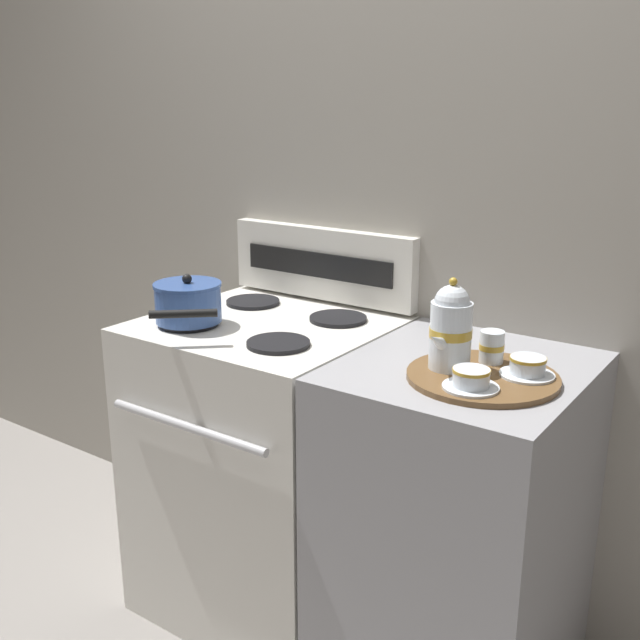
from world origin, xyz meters
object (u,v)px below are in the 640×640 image
Objects in this scene: stove at (268,466)px; teacup_left at (471,379)px; teacup_right at (528,367)px; serving_tray at (482,377)px; creamer_jug at (492,347)px; saucepan at (188,302)px; teapot at (451,327)px.

teacup_left reaches higher than stove.
serving_tray is at bearing -151.60° from teacup_right.
serving_tray is at bearing -78.70° from creamer_jug.
creamer_jug is at bearing 11.21° from saucepan.
teacup_right is at bearing 28.40° from serving_tray.
stove is 7.47× the size of teacup_right.
teapot reaches higher than teacup_right.
saucepan is at bearing -172.48° from teacup_right.
saucepan is 0.97m from teacup_right.
serving_tray is 0.10m from creamer_jug.
saucepan is 0.87m from serving_tray.
saucepan reaches higher than stove.
serving_tray is 2.80× the size of teacup_left.
creamer_jug is (-0.11, 0.04, 0.02)m from teacup_right.
creamer_jug is at bearing 101.30° from serving_tray.
saucepan reaches higher than serving_tray.
teapot is 0.13m from creamer_jug.
stove is 4.28× the size of teapot.
teacup_left is at bearing -43.16° from teapot.
teacup_right is (0.96, 0.13, -0.03)m from saucepan.
teacup_right is 1.61× the size of creamer_jug.
serving_tray is at bearing 5.17° from saucepan.
creamer_jug is at bearing 1.93° from stove.
creamer_jug is (-0.03, 0.19, 0.02)m from teacup_left.
teacup_left is at bearing -12.95° from stove.
saucepan is 2.39× the size of teacup_left.
serving_tray is 0.10m from teacup_left.
serving_tray is 4.52× the size of creamer_jug.
saucepan is 0.85× the size of serving_tray.
teacup_left is 1.00× the size of teacup_right.
saucepan is at bearing -174.86° from teapot.
creamer_jug reaches higher than teacup_right.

